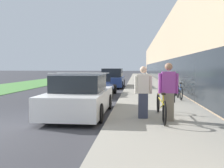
% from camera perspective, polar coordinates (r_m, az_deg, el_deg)
% --- Properties ---
extents(sidewalk_slab, '(3.49, 70.00, 0.12)m').
position_cam_1_polar(sidewalk_slab, '(27.09, 7.42, 0.36)').
color(sidewalk_slab, gray).
rests_on(sidewalk_slab, ground).
extents(storefront_facade, '(10.01, 70.00, 6.09)m').
position_cam_1_polar(storefront_facade, '(35.87, 18.00, 5.82)').
color(storefront_facade, tan).
rests_on(storefront_facade, ground).
extents(lawn_strip, '(5.22, 70.00, 0.03)m').
position_cam_1_polar(lawn_strip, '(32.86, -13.42, 0.82)').
color(lawn_strip, '#518E42').
rests_on(lawn_strip, ground).
extents(tandem_bicycle, '(0.52, 2.68, 0.86)m').
position_cam_1_polar(tandem_bicycle, '(7.94, 11.12, -5.03)').
color(tandem_bicycle, black).
rests_on(tandem_bicycle, sidewalk_slab).
extents(person_rider, '(0.58, 0.23, 1.72)m').
position_cam_1_polar(person_rider, '(7.56, 12.73, -1.74)').
color(person_rider, '#756B5B').
rests_on(person_rider, sidewalk_slab).
extents(person_bystander, '(0.55, 0.22, 1.62)m').
position_cam_1_polar(person_bystander, '(7.82, 7.13, -1.85)').
color(person_bystander, '#33384C').
rests_on(person_bystander, sidewalk_slab).
extents(bike_rack_hoop, '(0.05, 0.60, 0.84)m').
position_cam_1_polar(bike_rack_hoop, '(11.79, 13.94, -1.48)').
color(bike_rack_hoop, black).
rests_on(bike_rack_hoop, sidewalk_slab).
extents(cruiser_bike_nearest, '(0.52, 1.63, 0.84)m').
position_cam_1_polar(cruiser_bike_nearest, '(12.88, 15.15, -1.74)').
color(cruiser_bike_nearest, black).
rests_on(cruiser_bike_nearest, sidewalk_slab).
extents(cruiser_bike_middle, '(0.52, 1.84, 0.94)m').
position_cam_1_polar(cruiser_bike_middle, '(14.78, 14.01, -0.88)').
color(cruiser_bike_middle, black).
rests_on(cruiser_bike_middle, sidewalk_slab).
extents(cruiser_bike_farthest, '(0.52, 1.89, 0.97)m').
position_cam_1_polar(cruiser_bike_farthest, '(16.99, 12.89, -0.22)').
color(cruiser_bike_farthest, black).
rests_on(cruiser_bike_farthest, sidewalk_slab).
extents(parked_sedan_curbside, '(2.01, 4.33, 1.50)m').
position_cam_1_polar(parked_sedan_curbside, '(9.05, -7.32, -2.82)').
color(parked_sedan_curbside, white).
rests_on(parked_sedan_curbside, ground).
extents(vintage_roadster_curbside, '(1.72, 4.31, 1.07)m').
position_cam_1_polar(vintage_roadster_curbside, '(14.85, -2.71, -0.91)').
color(vintage_roadster_curbside, navy).
rests_on(vintage_roadster_curbside, ground).
extents(parked_sedan_far, '(1.92, 4.33, 1.59)m').
position_cam_1_polar(parked_sedan_far, '(20.99, 0.11, 1.16)').
color(parked_sedan_far, navy).
rests_on(parked_sedan_far, ground).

